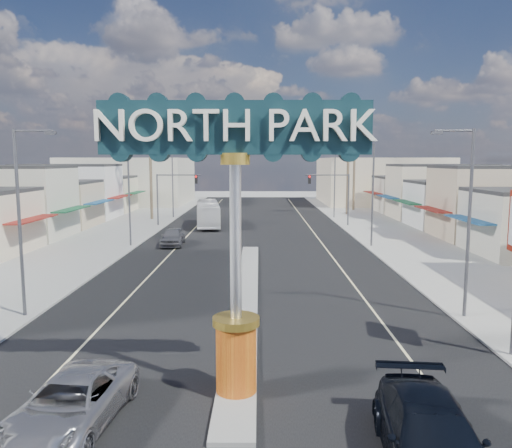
{
  "coord_description": "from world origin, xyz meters",
  "views": [
    {
      "loc": [
        0.73,
        -13.28,
        7.53
      ],
      "look_at": [
        0.57,
        11.49,
        4.38
      ],
      "focal_mm": 35.0,
      "sensor_mm": 36.0,
      "label": 1
    }
  ],
  "objects_px": {
    "traffic_signal_left": "(173,189)",
    "suv_right": "(432,438)",
    "car_parked_left": "(173,237)",
    "city_bus": "(208,213)",
    "palm_right_far": "(355,128)",
    "streetlight_l_near": "(22,213)",
    "streetlight_l_far": "(174,180)",
    "streetlight_r_mid": "(371,189)",
    "palm_left_far": "(150,129)",
    "suv_left": "(71,403)",
    "streetlight_r_near": "(466,214)",
    "streetlight_r_far": "(333,180)",
    "streetlight_l_mid": "(131,189)",
    "traffic_signal_right": "(333,189)",
    "palm_right_mid": "(349,138)",
    "gateway_sign": "(235,213)"
  },
  "relations": [
    {
      "from": "streetlight_l_far",
      "to": "suv_left",
      "type": "height_order",
      "value": "streetlight_l_far"
    },
    {
      "from": "streetlight_l_mid",
      "to": "suv_left",
      "type": "distance_m",
      "value": 30.86
    },
    {
      "from": "gateway_sign",
      "to": "streetlight_r_far",
      "type": "relative_size",
      "value": 1.02
    },
    {
      "from": "streetlight_l_far",
      "to": "streetlight_r_near",
      "type": "xyz_separation_m",
      "value": [
        20.87,
        -42.0,
        0.0
      ]
    },
    {
      "from": "streetlight_l_mid",
      "to": "car_parked_left",
      "type": "relative_size",
      "value": 1.91
    },
    {
      "from": "streetlight_r_near",
      "to": "streetlight_r_far",
      "type": "height_order",
      "value": "same"
    },
    {
      "from": "streetlight_r_mid",
      "to": "palm_right_far",
      "type": "relative_size",
      "value": 0.64
    },
    {
      "from": "gateway_sign",
      "to": "streetlight_l_near",
      "type": "relative_size",
      "value": 1.02
    },
    {
      "from": "streetlight_r_far",
      "to": "palm_left_far",
      "type": "height_order",
      "value": "palm_left_far"
    },
    {
      "from": "traffic_signal_left",
      "to": "city_bus",
      "type": "xyz_separation_m",
      "value": [
        3.98,
        -0.05,
        -2.8
      ]
    },
    {
      "from": "streetlight_l_near",
      "to": "streetlight_l_far",
      "type": "relative_size",
      "value": 1.0
    },
    {
      "from": "streetlight_l_far",
      "to": "streetlight_r_far",
      "type": "xyz_separation_m",
      "value": [
        20.87,
        0.0,
        0.0
      ]
    },
    {
      "from": "streetlight_l_mid",
      "to": "streetlight_l_far",
      "type": "relative_size",
      "value": 1.0
    },
    {
      "from": "car_parked_left",
      "to": "city_bus",
      "type": "relative_size",
      "value": 0.45
    },
    {
      "from": "suv_left",
      "to": "car_parked_left",
      "type": "bearing_deg",
      "value": 100.18
    },
    {
      "from": "streetlight_r_mid",
      "to": "car_parked_left",
      "type": "height_order",
      "value": "streetlight_r_mid"
    },
    {
      "from": "traffic_signal_left",
      "to": "car_parked_left",
      "type": "relative_size",
      "value": 1.27
    },
    {
      "from": "streetlight_r_far",
      "to": "suv_left",
      "type": "xyz_separation_m",
      "value": [
        -15.01,
        -51.99,
        -4.34
      ]
    },
    {
      "from": "traffic_signal_left",
      "to": "traffic_signal_right",
      "type": "bearing_deg",
      "value": 0.0
    },
    {
      "from": "gateway_sign",
      "to": "streetlight_r_far",
      "type": "distance_m",
      "value": 51.1
    },
    {
      "from": "palm_left_far",
      "to": "city_bus",
      "type": "height_order",
      "value": "palm_left_far"
    },
    {
      "from": "palm_right_mid",
      "to": "palm_right_far",
      "type": "distance_m",
      "value": 6.57
    },
    {
      "from": "palm_right_far",
      "to": "city_bus",
      "type": "bearing_deg",
      "value": -138.21
    },
    {
      "from": "traffic_signal_left",
      "to": "streetlight_l_mid",
      "type": "height_order",
      "value": "streetlight_l_mid"
    },
    {
      "from": "streetlight_r_near",
      "to": "city_bus",
      "type": "distance_m",
      "value": 37.55
    },
    {
      "from": "streetlight_r_far",
      "to": "car_parked_left",
      "type": "distance_m",
      "value": 27.9
    },
    {
      "from": "city_bus",
      "to": "traffic_signal_right",
      "type": "bearing_deg",
      "value": -6.74
    },
    {
      "from": "palm_right_mid",
      "to": "suv_left",
      "type": "distance_m",
      "value": 59.51
    },
    {
      "from": "traffic_signal_right",
      "to": "suv_right",
      "type": "xyz_separation_m",
      "value": [
        -4.26,
        -45.9,
        -3.44
      ]
    },
    {
      "from": "car_parked_left",
      "to": "city_bus",
      "type": "bearing_deg",
      "value": 80.34
    },
    {
      "from": "suv_left",
      "to": "streetlight_l_far",
      "type": "bearing_deg",
      "value": 102.15
    },
    {
      "from": "traffic_signal_right",
      "to": "city_bus",
      "type": "xyz_separation_m",
      "value": [
        -14.39,
        -0.05,
        -2.8
      ]
    },
    {
      "from": "streetlight_r_far",
      "to": "palm_right_mid",
      "type": "height_order",
      "value": "palm_right_mid"
    },
    {
      "from": "streetlight_r_mid",
      "to": "gateway_sign",
      "type": "bearing_deg",
      "value": -110.42
    },
    {
      "from": "palm_right_far",
      "to": "palm_left_far",
      "type": "bearing_deg",
      "value": -156.8
    },
    {
      "from": "streetlight_r_mid",
      "to": "streetlight_r_far",
      "type": "relative_size",
      "value": 1.0
    },
    {
      "from": "streetlight_l_far",
      "to": "suv_left",
      "type": "relative_size",
      "value": 1.72
    },
    {
      "from": "streetlight_r_near",
      "to": "city_bus",
      "type": "relative_size",
      "value": 0.85
    },
    {
      "from": "streetlight_r_mid",
      "to": "suv_right",
      "type": "height_order",
      "value": "streetlight_r_mid"
    },
    {
      "from": "traffic_signal_right",
      "to": "car_parked_left",
      "type": "xyz_separation_m",
      "value": [
        -16.15,
        -13.38,
        -3.47
      ]
    },
    {
      "from": "streetlight_l_far",
      "to": "palm_right_mid",
      "type": "xyz_separation_m",
      "value": [
        23.43,
        4.0,
        5.54
      ]
    },
    {
      "from": "suv_left",
      "to": "streetlight_r_near",
      "type": "bearing_deg",
      "value": 39.36
    },
    {
      "from": "streetlight_r_near",
      "to": "suv_right",
      "type": "bearing_deg",
      "value": -114.82
    },
    {
      "from": "palm_left_far",
      "to": "car_parked_left",
      "type": "relative_size",
      "value": 2.78
    },
    {
      "from": "traffic_signal_left",
      "to": "suv_right",
      "type": "relative_size",
      "value": 1.04
    },
    {
      "from": "traffic_signal_right",
      "to": "car_parked_left",
      "type": "bearing_deg",
      "value": -140.35
    },
    {
      "from": "streetlight_l_mid",
      "to": "streetlight_r_far",
      "type": "relative_size",
      "value": 1.0
    },
    {
      "from": "car_parked_left",
      "to": "city_bus",
      "type": "height_order",
      "value": "city_bus"
    },
    {
      "from": "palm_left_far",
      "to": "suv_left",
      "type": "bearing_deg",
      "value": -80.44
    },
    {
      "from": "streetlight_l_near",
      "to": "gateway_sign",
      "type": "bearing_deg",
      "value": -37.55
    }
  ]
}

